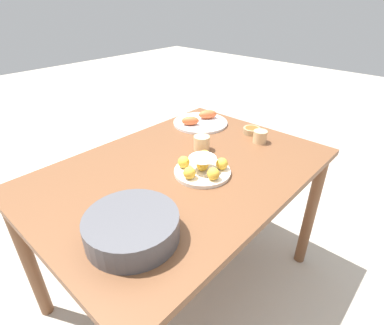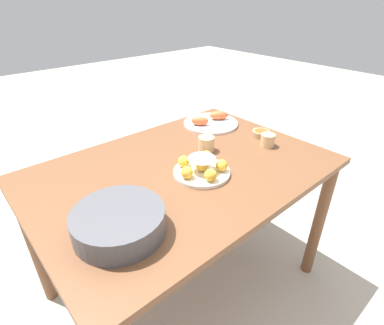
# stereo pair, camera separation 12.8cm
# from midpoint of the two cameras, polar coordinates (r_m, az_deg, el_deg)

# --- Properties ---
(ground_plane) EXTENTS (12.00, 12.00, 0.00)m
(ground_plane) POSITION_cam_midpoint_polar(r_m,az_deg,el_deg) (1.84, 0.76, -21.81)
(ground_plane) COLOR #B2A899
(dining_table) EXTENTS (1.30, 0.91, 0.76)m
(dining_table) POSITION_cam_midpoint_polar(r_m,az_deg,el_deg) (1.38, 0.95, -4.60)
(dining_table) COLOR brown
(dining_table) RESTS_ON ground_plane
(cake_plate) EXTENTS (0.24, 0.24, 0.09)m
(cake_plate) POSITION_cam_midpoint_polar(r_m,az_deg,el_deg) (1.27, 4.77, -1.14)
(cake_plate) COLOR silver
(cake_plate) RESTS_ON dining_table
(serving_bowl) EXTENTS (0.30, 0.30, 0.08)m
(serving_bowl) POSITION_cam_midpoint_polar(r_m,az_deg,el_deg) (0.98, -10.08, -11.11)
(serving_bowl) COLOR #4C4C51
(serving_bowl) RESTS_ON dining_table
(sauce_bowl) EXTENTS (0.09, 0.09, 0.03)m
(sauce_bowl) POSITION_cam_midpoint_polar(r_m,az_deg,el_deg) (1.67, 15.20, 5.33)
(sauce_bowl) COLOR tan
(sauce_bowl) RESTS_ON dining_table
(seafood_platter) EXTENTS (0.32, 0.32, 0.07)m
(seafood_platter) POSITION_cam_midpoint_polar(r_m,az_deg,el_deg) (1.77, 5.68, 7.69)
(seafood_platter) COLOR silver
(seafood_platter) RESTS_ON dining_table
(cup_near) EXTENTS (0.08, 0.08, 0.07)m
(cup_near) POSITION_cam_midpoint_polar(r_m,az_deg,el_deg) (1.46, 5.25, 3.51)
(cup_near) COLOR #DBB27F
(cup_near) RESTS_ON dining_table
(cup_far) EXTENTS (0.07, 0.07, 0.06)m
(cup_far) POSITION_cam_midpoint_polar(r_m,az_deg,el_deg) (1.56, 16.53, 4.04)
(cup_far) COLOR #DBB27F
(cup_far) RESTS_ON dining_table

